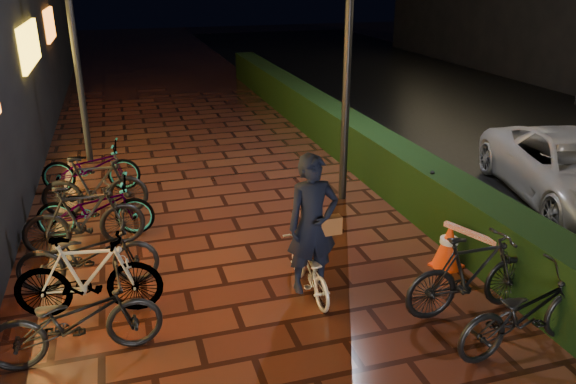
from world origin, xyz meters
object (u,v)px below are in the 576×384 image
object	(u,v)px
cart_assembly	(436,192)
traffic_barrier	(488,262)
van	(575,170)
cyclist	(311,245)

from	to	relation	value
cart_assembly	traffic_barrier	bearing A→B (deg)	-101.07
van	traffic_barrier	world-z (taller)	van
traffic_barrier	cart_assembly	xyz separation A→B (m)	(0.41, 2.11, 0.19)
van	cart_assembly	xyz separation A→B (m)	(-2.89, 0.03, -0.11)
cyclist	cart_assembly	world-z (taller)	cyclist
cart_assembly	van	bearing A→B (deg)	-0.60
cyclist	traffic_barrier	bearing A→B (deg)	-10.71
van	traffic_barrier	bearing A→B (deg)	-133.06
traffic_barrier	cyclist	bearing A→B (deg)	169.29
cyclist	traffic_barrier	world-z (taller)	cyclist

